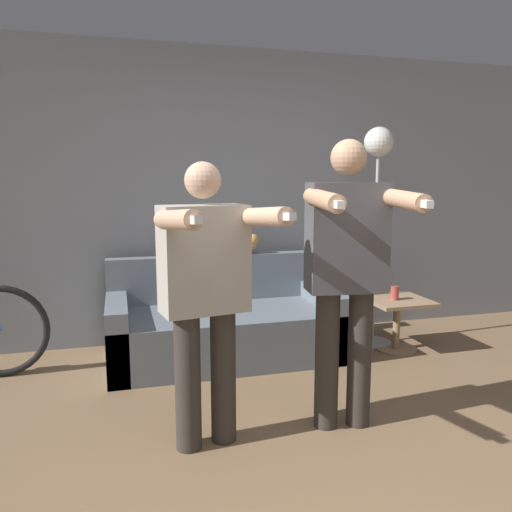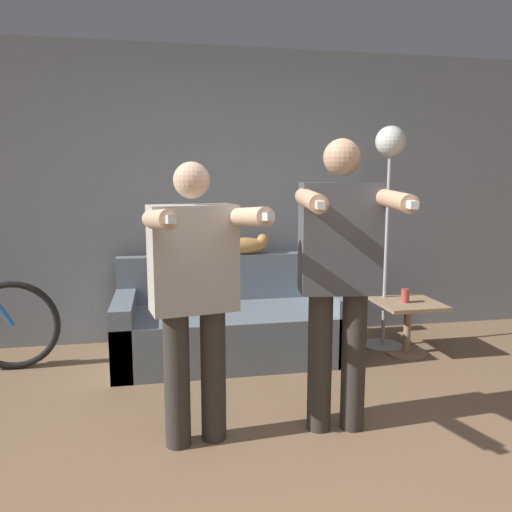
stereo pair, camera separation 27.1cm
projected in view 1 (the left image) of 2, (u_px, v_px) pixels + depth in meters
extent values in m
plane|color=#846647|center=(332.00, 505.00, 2.24)|extent=(16.00, 16.00, 0.00)
cube|color=gray|center=(218.00, 197.00, 4.50)|extent=(10.00, 0.05, 2.60)
cube|color=slate|center=(225.00, 334.00, 4.08)|extent=(1.86, 0.89, 0.40)
cube|color=slate|center=(216.00, 277.00, 4.38)|extent=(1.86, 0.14, 0.40)
cube|color=slate|center=(118.00, 334.00, 3.84)|extent=(0.16, 0.89, 0.54)
cube|color=slate|center=(322.00, 318.00, 4.29)|extent=(0.16, 0.89, 0.54)
cylinder|color=#38332D|center=(188.00, 382.00, 2.67)|extent=(0.14, 0.14, 0.76)
cylinder|color=#38332D|center=(223.00, 376.00, 2.76)|extent=(0.14, 0.14, 0.76)
cube|color=#B7B2A8|center=(204.00, 259.00, 2.61)|extent=(0.48, 0.30, 0.57)
sphere|color=#D8AD8C|center=(203.00, 180.00, 2.55)|extent=(0.19, 0.19, 0.19)
cylinder|color=#D8AD8C|center=(177.00, 220.00, 2.27)|extent=(0.18, 0.51, 0.12)
cube|color=white|center=(194.00, 220.00, 2.04)|extent=(0.06, 0.13, 0.04)
cylinder|color=#D8AD8C|center=(262.00, 217.00, 2.45)|extent=(0.18, 0.51, 0.12)
cube|color=white|center=(286.00, 216.00, 2.22)|extent=(0.06, 0.13, 0.04)
cylinder|color=#38332D|center=(327.00, 360.00, 2.91)|extent=(0.14, 0.14, 0.82)
cylinder|color=#38332D|center=(359.00, 358.00, 2.94)|extent=(0.14, 0.14, 0.82)
cube|color=#4C4C51|center=(347.00, 237.00, 2.82)|extent=(0.47, 0.28, 0.62)
sphere|color=tan|center=(349.00, 158.00, 2.75)|extent=(0.20, 0.20, 0.20)
cylinder|color=tan|center=(323.00, 200.00, 2.51)|extent=(0.16, 0.51, 0.11)
cube|color=white|center=(337.00, 204.00, 2.27)|extent=(0.05, 0.13, 0.04)
cylinder|color=tan|center=(402.00, 199.00, 2.56)|extent=(0.16, 0.51, 0.11)
cube|color=white|center=(424.00, 203.00, 2.32)|extent=(0.05, 0.13, 0.04)
ellipsoid|color=tan|center=(235.00, 246.00, 4.38)|extent=(0.39, 0.15, 0.15)
sphere|color=tan|center=(253.00, 240.00, 4.42)|extent=(0.10, 0.10, 0.10)
ellipsoid|color=tan|center=(212.00, 252.00, 4.35)|extent=(0.21, 0.04, 0.04)
cone|color=tan|center=(252.00, 236.00, 4.39)|extent=(0.03, 0.03, 0.03)
cone|color=tan|center=(251.00, 235.00, 4.42)|extent=(0.03, 0.03, 0.03)
cylinder|color=#B2B2B7|center=(372.00, 342.00, 4.47)|extent=(0.35, 0.35, 0.02)
cylinder|color=#B2B2B7|center=(375.00, 250.00, 4.34)|extent=(0.03, 0.03, 1.69)
sphere|color=white|center=(379.00, 142.00, 4.20)|extent=(0.25, 0.25, 0.25)
cylinder|color=#A38460|center=(395.00, 348.00, 4.31)|extent=(0.35, 0.35, 0.02)
cylinder|color=#A38460|center=(396.00, 326.00, 4.28)|extent=(0.06, 0.06, 0.42)
cube|color=#A38460|center=(398.00, 301.00, 4.24)|extent=(0.50, 0.50, 0.03)
cylinder|color=#B7473D|center=(395.00, 293.00, 4.21)|extent=(0.07, 0.07, 0.11)
torus|color=black|center=(0.00, 331.00, 3.66)|extent=(0.69, 0.05, 0.69)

